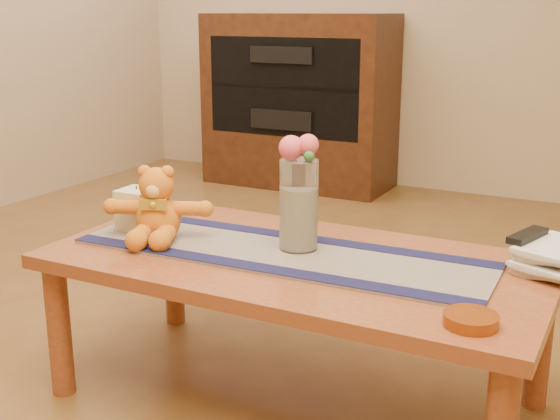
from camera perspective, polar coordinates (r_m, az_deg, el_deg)
The scene contains 30 objects.
floor at distance 2.23m, azimuth 1.18°, elevation -14.69°, with size 5.50×5.50×0.00m, color brown.
coffee_table_top at distance 2.04m, azimuth 1.25°, elevation -4.23°, with size 1.40×0.70×0.04m, color brown.
table_leg_fl at distance 2.26m, azimuth -17.11°, elevation -9.08°, with size 0.07×0.07×0.41m, color brown.
table_leg_bl at distance 2.67m, azimuth -8.42°, elevation -4.70°, with size 0.07×0.07×0.41m, color brown.
table_leg_br at distance 2.22m, azimuth 19.90°, elevation -9.78°, with size 0.07×0.07×0.41m, color brown.
persian_runner at distance 2.06m, azimuth 0.02°, elevation -3.40°, with size 1.20×0.35×0.01m, color #1E1948.
runner_border_near at distance 1.93m, azimuth -1.84°, elevation -4.52°, with size 1.20×0.06×0.00m, color #13133A.
runner_border_far at distance 2.18m, azimuth 1.68°, elevation -2.15°, with size 1.20×0.06×0.00m, color #13133A.
teddy_bear at distance 2.18m, azimuth -9.66°, elevation 0.50°, with size 0.31×0.26×0.21m, color orange, non-canonical shape.
pillar_candle at distance 2.30m, azimuth -11.23°, elevation 0.10°, with size 0.10×0.10×0.13m, color beige.
candle_wick at distance 2.28m, azimuth -11.32°, elevation 1.76°, with size 0.00×0.00×0.01m, color black.
glass_vase at distance 2.04m, azimuth 1.50°, elevation 0.40°, with size 0.11×0.11×0.26m, color silver.
potpourri_fill at distance 2.05m, azimuth 1.49°, elevation -0.65°, with size 0.09×0.09×0.18m, color beige.
rose_left at distance 2.00m, azimuth 0.89°, elevation 4.96°, with size 0.07×0.07×0.07m, color #EF5466.
rose_right at distance 2.00m, azimuth 2.24°, elevation 5.20°, with size 0.06×0.06×0.06m, color #EF5466.
blue_flower_back at distance 2.03m, azimuth 2.22°, elevation 4.90°, with size 0.04×0.04×0.04m, color #5256B2.
blue_flower_side at distance 2.04m, azimuth 1.02°, elevation 4.71°, with size 0.04×0.04×0.04m, color #5256B2.
leaf_sprig at distance 1.97m, azimuth 2.32°, elevation 4.28°, with size 0.03×0.03×0.03m, color #33662D.
bronze_ball at distance 2.10m, azimuth 0.74°, elevation -1.97°, with size 0.06×0.06×0.06m, color #513C1B.
book_bottom at distance 2.09m, azimuth 18.98°, elevation -3.81°, with size 0.17×0.22×0.02m, color beige.
book_lower at distance 2.07m, azimuth 19.10°, elevation -3.37°, with size 0.16×0.22×0.02m, color beige.
book_upper at distance 2.08m, azimuth 18.96°, elevation -2.77°, with size 0.17×0.22×0.02m, color beige.
book_top at distance 2.06m, azimuth 19.19°, elevation -2.36°, with size 0.16×0.22×0.02m, color beige.
tv_remote at distance 2.05m, azimuth 19.04°, elevation -1.92°, with size 0.04×0.16×0.02m, color black.
amber_dish at distance 1.66m, azimuth 14.89°, elevation -8.42°, with size 0.12×0.12×0.03m, color #BF5914.
media_cabinet at distance 4.71m, azimuth 1.55°, elevation 8.62°, with size 1.20×0.50×1.10m, color black.
cabinet_cavity at distance 4.49m, azimuth 0.22°, elevation 9.69°, with size 1.02×0.03×0.61m, color black.
cabinet_shelf at distance 4.57m, azimuth 0.72°, elevation 9.79°, with size 1.02×0.20×0.03m, color black.
stereo_upper at distance 4.57m, azimuth 0.85°, elevation 12.28°, with size 0.42×0.28×0.10m, color black.
stereo_lower at distance 4.61m, azimuth 0.83°, elevation 7.36°, with size 0.42×0.28×0.12m, color black.
Camera 1 is at (0.85, -1.72, 1.12)m, focal length 46.13 mm.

